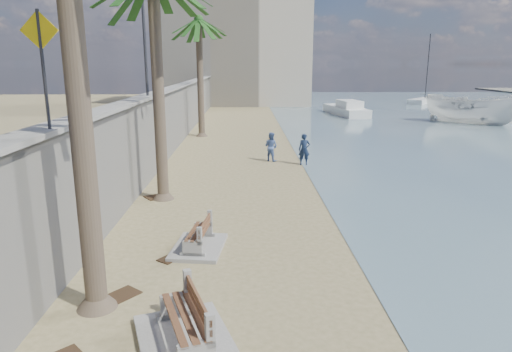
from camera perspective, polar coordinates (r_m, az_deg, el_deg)
name	(u,v)px	position (r m, az deg, el deg)	size (l,w,h in m)	color
ground_plane	(289,317)	(9.61, 4.18, -17.14)	(140.00, 140.00, 0.00)	#908158
seawall	(175,117)	(28.71, -10.14, 7.22)	(0.45, 70.00, 3.50)	gray
wall_cap	(173,88)	(28.57, -10.29, 10.81)	(0.80, 70.00, 0.12)	gray
end_building	(236,47)	(60.25, -2.56, 15.76)	(18.00, 12.00, 14.00)	#B7AA93
bench_near	(185,325)	(8.60, -8.83, -17.98)	(2.27, 2.73, 0.98)	gray
bench_far	(198,237)	(12.66, -7.23, -7.54)	(1.53, 2.07, 0.81)	gray
palm_back	(199,21)	(32.20, -7.18, 18.63)	(5.00, 5.00, 8.73)	brown
pedestrian_sign	(42,53)	(10.55, -25.22, 13.72)	(0.78, 0.07, 2.40)	#2D2D33
streetlight	(144,22)	(20.71, -13.88, 18.16)	(0.28, 0.28, 5.12)	#2D2D33
person_a	(304,147)	(22.95, 6.06, 3.61)	(0.65, 0.44, 1.81)	#142038
person_b	(271,145)	(23.79, 1.88, 3.88)	(0.81, 0.63, 1.68)	#4C649E
boat_cruiser	(472,108)	(43.22, 25.37, 7.74)	(2.98, 3.07, 3.51)	silver
yacht_near	(495,113)	(49.87, 27.67, 6.97)	(9.82, 2.75, 1.50)	silver
yacht_far	(346,111)	(47.06, 11.15, 7.96)	(7.94, 2.22, 1.50)	silver
sailboat_west	(425,100)	(64.64, 20.35, 8.85)	(6.41, 7.12, 8.81)	silver
debris_b	(123,294)	(10.76, -16.27, -14.02)	(0.65, 0.52, 0.03)	#382616
debris_c	(154,197)	(17.77, -12.67, -2.62)	(0.69, 0.56, 0.03)	#382616
debris_d	(169,259)	(12.25, -10.78, -10.15)	(0.54, 0.43, 0.03)	#382616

